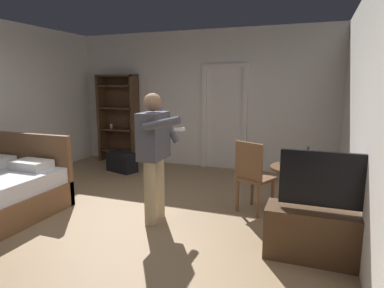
% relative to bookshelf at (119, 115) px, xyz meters
% --- Properties ---
extents(ground_plane, '(6.99, 6.99, 0.00)m').
position_rel_bookshelf_xyz_m(ground_plane, '(1.84, -3.01, -1.04)').
color(ground_plane, '#997A56').
extents(wall_back, '(5.75, 0.12, 2.81)m').
position_rel_bookshelf_xyz_m(wall_back, '(1.84, 0.23, 0.37)').
color(wall_back, silver).
rests_on(wall_back, ground_plane).
extents(wall_right, '(0.12, 6.60, 2.81)m').
position_rel_bookshelf_xyz_m(wall_right, '(4.65, -3.01, 0.37)').
color(wall_right, silver).
rests_on(wall_right, ground_plane).
extents(doorway_frame, '(0.93, 0.08, 2.13)m').
position_rel_bookshelf_xyz_m(doorway_frame, '(2.40, 0.15, 0.19)').
color(doorway_frame, white).
rests_on(doorway_frame, ground_plane).
extents(bookshelf, '(0.91, 0.32, 1.93)m').
position_rel_bookshelf_xyz_m(bookshelf, '(0.00, 0.00, 0.00)').
color(bookshelf, '#4C331E').
rests_on(bookshelf, ground_plane).
extents(tv_flatscreen, '(1.18, 0.40, 1.11)m').
position_rel_bookshelf_xyz_m(tv_flatscreen, '(4.29, -3.04, -0.72)').
color(tv_flatscreen, '#4C331E').
rests_on(tv_flatscreen, ground_plane).
extents(side_table, '(0.63, 0.63, 0.70)m').
position_rel_bookshelf_xyz_m(side_table, '(3.93, -2.09, -0.57)').
color(side_table, brown).
rests_on(side_table, ground_plane).
extents(laptop, '(0.37, 0.37, 0.17)m').
position_rel_bookshelf_xyz_m(laptop, '(3.90, -2.13, -0.28)').
color(laptop, black).
rests_on(laptop, side_table).
extents(bottle_on_table, '(0.06, 0.06, 0.29)m').
position_rel_bookshelf_xyz_m(bottle_on_table, '(4.07, -2.17, -0.21)').
color(bottle_on_table, '#2F3222').
rests_on(bottle_on_table, side_table).
extents(wooden_chair, '(0.56, 0.56, 0.99)m').
position_rel_bookshelf_xyz_m(wooden_chair, '(3.38, -2.05, -0.49)').
color(wooden_chair, brown).
rests_on(wooden_chair, ground_plane).
extents(person_blue_shirt, '(0.66, 0.62, 1.63)m').
position_rel_bookshelf_xyz_m(person_blue_shirt, '(2.27, -2.75, -0.09)').
color(person_blue_shirt, tan).
rests_on(person_blue_shirt, ground_plane).
extents(suitcase_dark, '(0.67, 0.47, 0.39)m').
position_rel_bookshelf_xyz_m(suitcase_dark, '(0.55, -0.82, -0.84)').
color(suitcase_dark, black).
rests_on(suitcase_dark, ground_plane).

